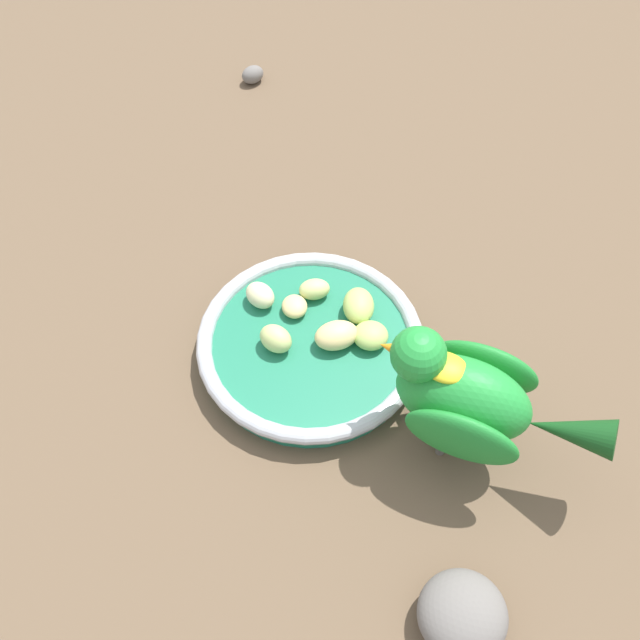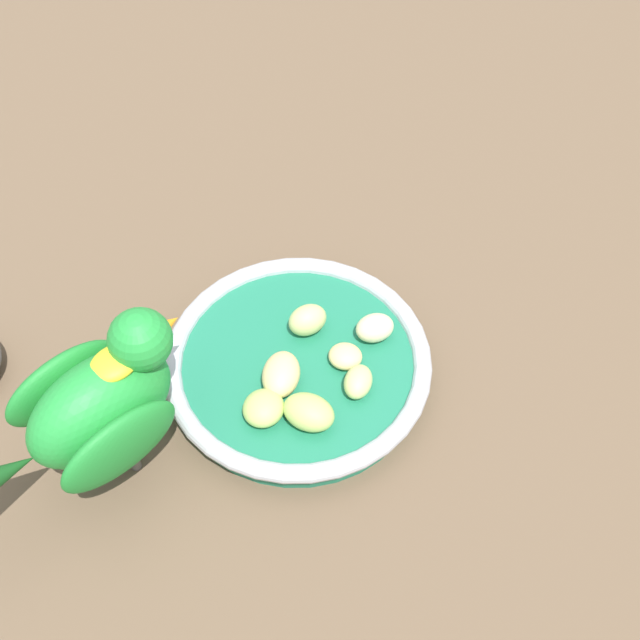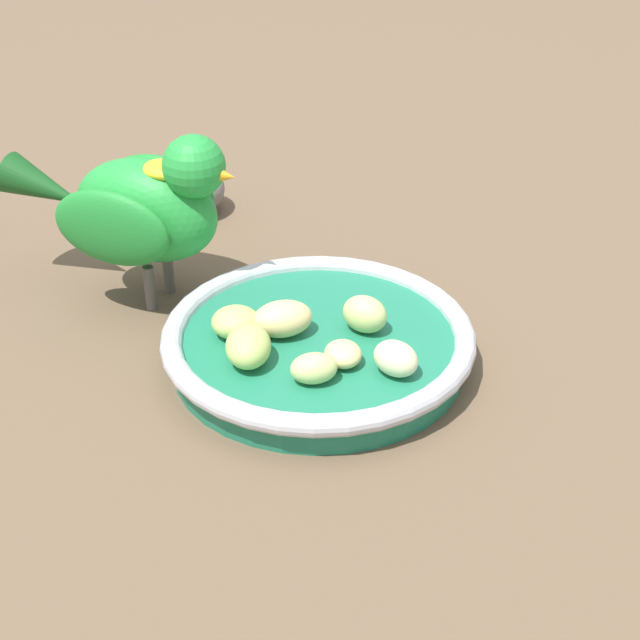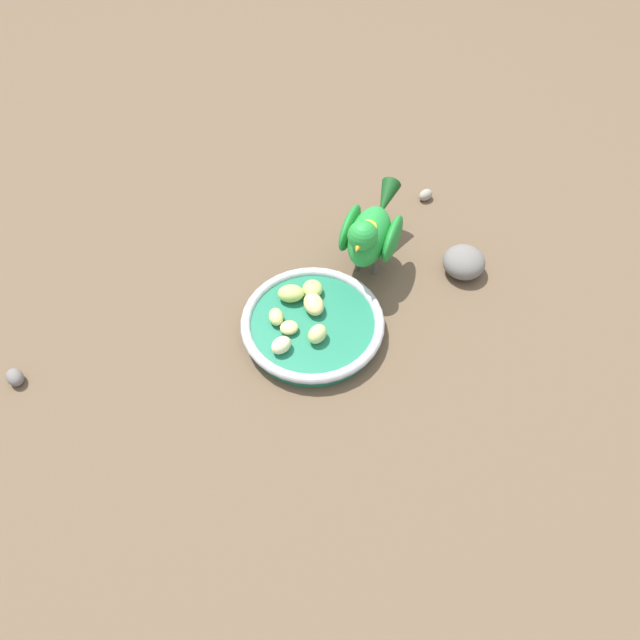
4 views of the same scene
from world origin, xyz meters
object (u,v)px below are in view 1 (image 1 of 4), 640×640
(apple_piece_0, at_px, (295,306))
(apple_piece_5, at_px, (260,295))
(feeding_bowl, at_px, (311,345))
(pebble_1, at_px, (253,75))
(apple_piece_2, at_px, (314,289))
(apple_piece_3, at_px, (357,304))
(parrot, at_px, (468,397))
(apple_piece_6, at_px, (371,335))
(rock_large, at_px, (462,615))
(apple_piece_1, at_px, (276,339))
(apple_piece_4, at_px, (336,335))

(apple_piece_0, xyz_separation_m, apple_piece_5, (-0.03, 0.02, 0.00))
(feeding_bowl, xyz_separation_m, pebble_1, (0.07, 0.40, -0.01))
(apple_piece_2, relative_size, apple_piece_3, 0.75)
(apple_piece_5, relative_size, parrot, 0.19)
(feeding_bowl, distance_m, apple_piece_0, 0.04)
(feeding_bowl, height_order, apple_piece_6, apple_piece_6)
(apple_piece_0, bearing_deg, feeding_bowl, -86.01)
(apple_piece_2, bearing_deg, apple_piece_5, 168.85)
(apple_piece_6, xyz_separation_m, rock_large, (-0.03, -0.24, -0.01))
(apple_piece_5, relative_size, rock_large, 0.46)
(apple_piece_0, bearing_deg, apple_piece_2, 25.18)
(apple_piece_6, bearing_deg, apple_piece_3, 87.26)
(apple_piece_2, xyz_separation_m, apple_piece_3, (0.03, -0.03, 0.00))
(apple_piece_5, relative_size, apple_piece_6, 0.95)
(apple_piece_1, bearing_deg, feeding_bowl, -8.78)
(rock_large, bearing_deg, parrot, 64.92)
(apple_piece_1, bearing_deg, parrot, -48.50)
(apple_piece_6, xyz_separation_m, parrot, (0.03, -0.11, 0.04))
(apple_piece_0, distance_m, apple_piece_5, 0.03)
(apple_piece_0, height_order, parrot, parrot)
(feeding_bowl, distance_m, apple_piece_1, 0.04)
(apple_piece_1, distance_m, parrot, 0.18)
(feeding_bowl, height_order, apple_piece_3, apple_piece_3)
(feeding_bowl, relative_size, apple_piece_5, 6.82)
(apple_piece_2, relative_size, pebble_1, 1.02)
(feeding_bowl, xyz_separation_m, rock_large, (0.02, -0.26, 0.01))
(apple_piece_2, relative_size, apple_piece_5, 0.96)
(rock_large, bearing_deg, apple_piece_5, 99.10)
(rock_large, bearing_deg, pebble_1, 85.89)
(apple_piece_4, relative_size, parrot, 0.25)
(apple_piece_0, height_order, apple_piece_5, apple_piece_5)
(apple_piece_2, distance_m, apple_piece_3, 0.04)
(apple_piece_0, bearing_deg, apple_piece_6, -46.74)
(apple_piece_3, height_order, apple_piece_5, apple_piece_3)
(apple_piece_6, distance_m, rock_large, 0.24)
(apple_piece_6, bearing_deg, pebble_1, 87.31)
(apple_piece_1, xyz_separation_m, apple_piece_4, (0.05, -0.01, -0.00))
(apple_piece_2, height_order, rock_large, rock_large)
(apple_piece_2, xyz_separation_m, pebble_1, (0.05, 0.36, -0.02))
(apple_piece_1, relative_size, apple_piece_2, 1.07)
(feeding_bowl, height_order, apple_piece_0, apple_piece_0)
(apple_piece_2, xyz_separation_m, rock_large, (0.00, -0.31, -0.01))
(feeding_bowl, bearing_deg, parrot, -56.02)
(apple_piece_1, height_order, pebble_1, apple_piece_1)
(feeding_bowl, bearing_deg, apple_piece_4, -25.42)
(feeding_bowl, height_order, pebble_1, feeding_bowl)
(feeding_bowl, distance_m, parrot, 0.16)
(apple_piece_1, distance_m, apple_piece_5, 0.05)
(apple_piece_4, distance_m, apple_piece_6, 0.03)
(feeding_bowl, relative_size, apple_piece_1, 6.64)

